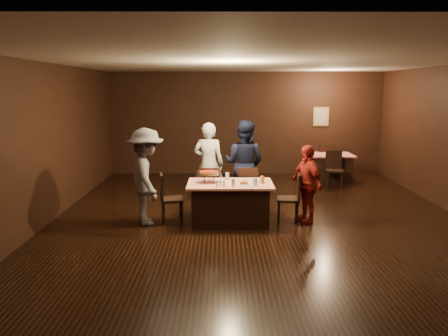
{
  "coord_description": "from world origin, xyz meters",
  "views": [
    {
      "loc": [
        -0.73,
        -7.9,
        2.52
      ],
      "look_at": [
        -0.68,
        0.42,
        1.0
      ],
      "focal_mm": 35.0,
      "sensor_mm": 36.0,
      "label": 1
    }
  ],
  "objects_px": {
    "chair_end_left": "(172,198)",
    "chair_back_near": "(334,170)",
    "diner_red_shirt": "(307,184)",
    "main_table": "(230,203)",
    "chair_far_left": "(210,189)",
    "glass_back": "(227,176)",
    "plate_empty": "(259,181)",
    "diner_navy_hoodie": "(244,164)",
    "back_table": "(328,168)",
    "glass_front_right": "(255,182)",
    "diner_grey_knit": "(146,177)",
    "chair_end_right": "(288,198)",
    "diner_white_jacket": "(209,164)",
    "pizza_stand": "(209,173)",
    "glass_amber": "(262,180)",
    "chair_back_far": "(323,161)",
    "chair_far_right": "(249,189)",
    "glass_front_left": "(233,183)"
  },
  "relations": [
    {
      "from": "chair_end_left",
      "to": "chair_back_near",
      "type": "height_order",
      "value": "same"
    },
    {
      "from": "chair_end_left",
      "to": "diner_red_shirt",
      "type": "bearing_deg",
      "value": -99.76
    },
    {
      "from": "main_table",
      "to": "chair_far_left",
      "type": "relative_size",
      "value": 1.68
    },
    {
      "from": "glass_back",
      "to": "chair_back_near",
      "type": "bearing_deg",
      "value": 43.45
    },
    {
      "from": "chair_end_left",
      "to": "plate_empty",
      "type": "relative_size",
      "value": 3.8
    },
    {
      "from": "chair_far_left",
      "to": "chair_end_left",
      "type": "distance_m",
      "value": 1.03
    },
    {
      "from": "chair_far_left",
      "to": "diner_navy_hoodie",
      "type": "xyz_separation_m",
      "value": [
        0.72,
        0.47,
        0.46
      ]
    },
    {
      "from": "back_table",
      "to": "glass_front_right",
      "type": "relative_size",
      "value": 9.29
    },
    {
      "from": "diner_grey_knit",
      "to": "diner_red_shirt",
      "type": "height_order",
      "value": "diner_grey_knit"
    },
    {
      "from": "chair_end_right",
      "to": "diner_white_jacket",
      "type": "distance_m",
      "value": 2.06
    },
    {
      "from": "glass_back",
      "to": "main_table",
      "type": "bearing_deg",
      "value": -80.54
    },
    {
      "from": "back_table",
      "to": "diner_navy_hoodie",
      "type": "relative_size",
      "value": 0.7
    },
    {
      "from": "back_table",
      "to": "pizza_stand",
      "type": "height_order",
      "value": "pizza_stand"
    },
    {
      "from": "back_table",
      "to": "glass_amber",
      "type": "relative_size",
      "value": 9.29
    },
    {
      "from": "diner_white_jacket",
      "to": "diner_navy_hoodie",
      "type": "relative_size",
      "value": 0.97
    },
    {
      "from": "diner_grey_knit",
      "to": "glass_back",
      "type": "distance_m",
      "value": 1.56
    },
    {
      "from": "diner_red_shirt",
      "to": "pizza_stand",
      "type": "bearing_deg",
      "value": -113.99
    },
    {
      "from": "main_table",
      "to": "chair_end_left",
      "type": "distance_m",
      "value": 1.1
    },
    {
      "from": "glass_front_right",
      "to": "glass_back",
      "type": "bearing_deg",
      "value": 132.27
    },
    {
      "from": "back_table",
      "to": "diner_grey_knit",
      "type": "height_order",
      "value": "diner_grey_knit"
    },
    {
      "from": "plate_empty",
      "to": "glass_back",
      "type": "bearing_deg",
      "value": 165.96
    },
    {
      "from": "glass_amber",
      "to": "pizza_stand",
      "type": "bearing_deg",
      "value": 174.29
    },
    {
      "from": "chair_back_far",
      "to": "diner_red_shirt",
      "type": "xyz_separation_m",
      "value": [
        -1.28,
        -4.2,
        0.27
      ]
    },
    {
      "from": "diner_grey_knit",
      "to": "pizza_stand",
      "type": "distance_m",
      "value": 1.17
    },
    {
      "from": "chair_far_right",
      "to": "glass_front_left",
      "type": "bearing_deg",
      "value": 81.11
    },
    {
      "from": "chair_end_right",
      "to": "chair_end_left",
      "type": "bearing_deg",
      "value": -83.93
    },
    {
      "from": "main_table",
      "to": "diner_navy_hoodie",
      "type": "distance_m",
      "value": 1.37
    },
    {
      "from": "back_table",
      "to": "chair_back_far",
      "type": "distance_m",
      "value": 0.61
    },
    {
      "from": "glass_front_left",
      "to": "glass_amber",
      "type": "xyz_separation_m",
      "value": [
        0.55,
        0.25,
        0.0
      ]
    },
    {
      "from": "chair_far_left",
      "to": "main_table",
      "type": "bearing_deg",
      "value": 119.69
    },
    {
      "from": "diner_navy_hoodie",
      "to": "glass_front_left",
      "type": "height_order",
      "value": "diner_navy_hoodie"
    },
    {
      "from": "back_table",
      "to": "chair_back_far",
      "type": "xyz_separation_m",
      "value": [
        0.0,
        0.6,
        0.09
      ]
    },
    {
      "from": "chair_back_near",
      "to": "glass_front_right",
      "type": "xyz_separation_m",
      "value": [
        -2.28,
        -3.18,
        0.37
      ]
    },
    {
      "from": "chair_far_left",
      "to": "chair_far_right",
      "type": "distance_m",
      "value": 0.8
    },
    {
      "from": "chair_end_right",
      "to": "glass_front_left",
      "type": "relative_size",
      "value": 6.79
    },
    {
      "from": "chair_end_left",
      "to": "chair_back_near",
      "type": "distance_m",
      "value": 4.82
    },
    {
      "from": "diner_grey_knit",
      "to": "pizza_stand",
      "type": "height_order",
      "value": "diner_grey_knit"
    },
    {
      "from": "glass_amber",
      "to": "diner_red_shirt",
      "type": "bearing_deg",
      "value": 5.72
    },
    {
      "from": "chair_back_near",
      "to": "diner_navy_hoodie",
      "type": "relative_size",
      "value": 0.51
    },
    {
      "from": "diner_white_jacket",
      "to": "glass_front_right",
      "type": "xyz_separation_m",
      "value": [
        0.89,
        -1.55,
        -0.07
      ]
    },
    {
      "from": "chair_end_right",
      "to": "glass_front_right",
      "type": "height_order",
      "value": "chair_end_right"
    },
    {
      "from": "glass_back",
      "to": "chair_far_right",
      "type": "bearing_deg",
      "value": 45.0
    },
    {
      "from": "chair_far_left",
      "to": "back_table",
      "type": "bearing_deg",
      "value": -135.73
    },
    {
      "from": "chair_end_left",
      "to": "glass_amber",
      "type": "xyz_separation_m",
      "value": [
        1.7,
        -0.05,
        0.37
      ]
    },
    {
      "from": "chair_back_near",
      "to": "glass_back",
      "type": "relative_size",
      "value": 6.79
    },
    {
      "from": "diner_white_jacket",
      "to": "glass_front_right",
      "type": "height_order",
      "value": "diner_white_jacket"
    },
    {
      "from": "glass_front_right",
      "to": "chair_end_right",
      "type": "bearing_deg",
      "value": 21.04
    },
    {
      "from": "chair_end_left",
      "to": "chair_end_right",
      "type": "bearing_deg",
      "value": -100.55
    },
    {
      "from": "diner_grey_knit",
      "to": "glass_front_left",
      "type": "xyz_separation_m",
      "value": [
        1.61,
        -0.23,
        -0.07
      ]
    },
    {
      "from": "glass_amber",
      "to": "glass_front_left",
      "type": "bearing_deg",
      "value": -155.56
    }
  ]
}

